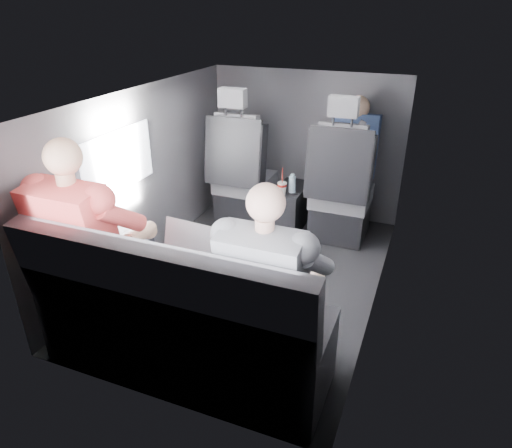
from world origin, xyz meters
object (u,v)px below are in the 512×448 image
at_px(center_console, 290,208).
at_px(water_bottle, 292,185).
at_px(soda_cup, 282,188).
at_px(front_seat_left, 243,182).
at_px(laptop_black, 286,274).
at_px(passenger_rear_left, 94,243).
at_px(passenger_rear_right, 272,288).
at_px(passenger_front_right, 354,149).
at_px(laptop_silver, 203,251).
at_px(laptop_white, 108,233).
at_px(front_seat_right, 340,196).
at_px(rear_bench, 181,327).

xyz_separation_m(center_console, water_bottle, (0.05, -0.12, 0.28)).
bearing_deg(soda_cup, front_seat_left, 161.41).
height_order(water_bottle, laptop_black, laptop_black).
height_order(water_bottle, passenger_rear_left, passenger_rear_left).
distance_m(passenger_rear_right, passenger_front_right, 2.07).
xyz_separation_m(front_seat_left, laptop_black, (0.96, -1.67, 0.23)).
height_order(water_bottle, laptop_silver, laptop_silver).
distance_m(center_console, laptop_white, 1.84).
relative_size(center_console, passenger_rear_left, 0.37).
height_order(front_seat_right, rear_bench, front_seat_right).
height_order(front_seat_left, laptop_silver, front_seat_left).
relative_size(passenger_rear_left, passenger_front_right, 1.69).
bearing_deg(passenger_front_right, laptop_silver, -104.19).
bearing_deg(laptop_black, passenger_rear_left, -173.10).
height_order(center_console, soda_cup, soda_cup).
distance_m(front_seat_right, laptop_white, 1.98).
bearing_deg(soda_cup, laptop_black, -70.71).
relative_size(soda_cup, laptop_white, 0.76).
bearing_deg(passenger_rear_right, water_bottle, 104.27).
height_order(front_seat_left, water_bottle, front_seat_left).
distance_m(rear_bench, passenger_rear_right, 0.59).
bearing_deg(laptop_white, front_seat_right, 56.43).
bearing_deg(passenger_front_right, water_bottle, -142.63).
distance_m(laptop_white, laptop_black, 1.15).
bearing_deg(laptop_silver, front_seat_right, 74.82).
relative_size(rear_bench, laptop_black, 4.82).
height_order(front_seat_left, laptop_white, front_seat_left).
bearing_deg(soda_cup, front_seat_right, 16.90).
height_order(laptop_black, passenger_rear_left, passenger_rear_left).
bearing_deg(rear_bench, laptop_silver, 88.08).
xyz_separation_m(front_seat_left, laptop_white, (-0.19, -1.64, 0.23)).
distance_m(laptop_silver, passenger_rear_right, 0.51).
distance_m(front_seat_left, rear_bench, 1.96).
relative_size(soda_cup, passenger_front_right, 0.31).
relative_size(front_seat_left, front_seat_right, 1.00).
distance_m(front_seat_left, passenger_front_right, 1.03).
height_order(front_seat_left, soda_cup, front_seat_left).
relative_size(front_seat_left, laptop_black, 3.81).
height_order(front_seat_right, water_bottle, front_seat_right).
bearing_deg(passenger_rear_right, rear_bench, -168.88).
relative_size(center_console, soda_cup, 1.99).
bearing_deg(water_bottle, center_console, 111.20).
distance_m(front_seat_left, laptop_black, 1.94).
xyz_separation_m(water_bottle, passenger_rear_right, (0.44, -1.73, 0.14)).
relative_size(front_seat_left, soda_cup, 5.25).
height_order(laptop_white, passenger_rear_left, passenger_rear_left).
xyz_separation_m(laptop_white, laptop_black, (1.15, -0.04, -0.00)).
xyz_separation_m(front_seat_left, passenger_front_right, (0.94, 0.26, 0.35)).
height_order(water_bottle, passenger_front_right, passenger_front_right).
height_order(rear_bench, water_bottle, rear_bench).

